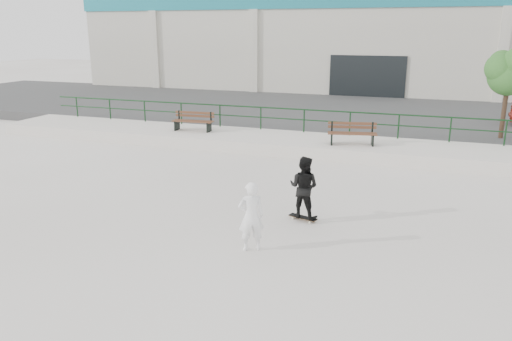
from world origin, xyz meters
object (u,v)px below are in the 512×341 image
at_px(tree, 510,70).
at_px(skateboard, 303,217).
at_px(standing_skater, 304,187).
at_px(bench_right, 352,134).
at_px(seated_skater, 251,217).
at_px(bench_left, 193,121).

xyz_separation_m(tree, skateboard, (-5.82, -10.58, -3.20)).
relative_size(skateboard, standing_skater, 0.49).
height_order(bench_right, seated_skater, seated_skater).
bearing_deg(tree, standing_skater, -118.82).
bearing_deg(tree, bench_left, -167.35).
distance_m(bench_right, tree, 6.99).
height_order(bench_left, bench_right, bench_right).
bearing_deg(tree, seated_skater, -116.94).
xyz_separation_m(skateboard, standing_skater, (0.00, 0.00, 0.85)).
relative_size(bench_left, standing_skater, 1.14).
height_order(bench_left, skateboard, bench_left).
relative_size(bench_left, seated_skater, 1.15).
bearing_deg(tree, skateboard, -118.82).
distance_m(standing_skater, seated_skater, 2.29).
bearing_deg(skateboard, bench_left, 148.51).
bearing_deg(skateboard, standing_skater, 61.32).
distance_m(bench_left, standing_skater, 10.40).
bearing_deg(seated_skater, standing_skater, -137.60).
bearing_deg(bench_right, bench_left, 164.54).
distance_m(bench_left, tree, 13.33).
xyz_separation_m(tree, seated_skater, (-6.49, -12.77, -2.46)).
height_order(tree, seated_skater, tree).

